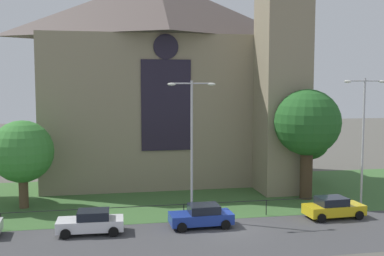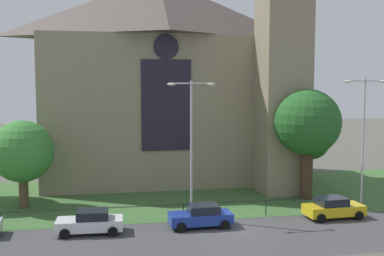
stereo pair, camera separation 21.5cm
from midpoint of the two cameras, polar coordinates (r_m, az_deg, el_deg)
name	(u,v)px [view 2 (the right image)]	position (r m, az deg, el deg)	size (l,w,h in m)	color
ground	(200,194)	(41.68, 1.14, -7.94)	(160.00, 160.00, 0.00)	#56544C
road_asphalt	(238,237)	(30.46, 5.84, -13.00)	(120.00, 8.00, 0.01)	#424244
grass_verge	(205,199)	(39.78, 1.73, -8.58)	(120.00, 20.00, 0.01)	#3D6633
church_building	(167,77)	(47.06, -2.92, 6.19)	(23.20, 16.20, 26.00)	gray
iron_railing	(183,206)	(33.80, -0.87, -9.44)	(24.56, 0.07, 1.13)	black
tree_right_far	(311,141)	(47.48, 14.33, -1.56)	(3.57, 3.57, 5.81)	brown
tree_left_near	(22,152)	(38.57, -19.64, -2.71)	(4.79, 4.79, 6.81)	brown
tree_right_near	(308,124)	(40.04, 13.92, 0.50)	(5.49, 5.49, 9.16)	#423021
streetlamp_near	(191,134)	(32.87, 0.10, -0.74)	(3.37, 0.26, 9.81)	#B2B2B7
streetlamp_far	(363,129)	(37.54, 20.14, -0.15)	(3.37, 0.26, 10.01)	#B2B2B7
parked_car_white	(90,222)	(31.55, -11.97, -11.03)	(4.26, 2.14, 1.51)	silver
parked_car_blue	(201,216)	(32.22, 1.29, -10.57)	(4.24, 2.10, 1.51)	#1E3899
parked_car_yellow	(333,208)	(35.73, 16.84, -9.20)	(4.28, 2.20, 1.51)	gold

